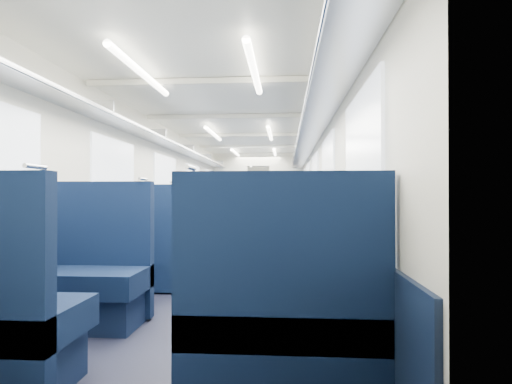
{
  "coord_description": "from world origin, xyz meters",
  "views": [
    {
      "loc": [
        0.85,
        -10.43,
        1.06
      ],
      "look_at": [
        0.01,
        1.25,
        1.16
      ],
      "focal_mm": 28.93,
      "sensor_mm": 36.0,
      "label": 1
    }
  ],
  "objects_px": {
    "seat_14": "(218,223)",
    "seat_24": "(245,212)",
    "bulkhead": "(258,190)",
    "seat_2": "(82,279)",
    "seat_22": "(241,214)",
    "seat_10": "(200,230)",
    "seat_16": "(225,220)",
    "seat_5": "(284,259)",
    "seat_25": "(285,212)",
    "seat_18": "(231,218)",
    "seat_19": "(285,218)",
    "seat_7": "(284,246)",
    "seat_12": "(210,226)",
    "seat_17": "(285,220)",
    "seat_11": "(284,231)",
    "seat_4": "(136,257)",
    "seat_9": "(284,238)",
    "seat_6": "(166,244)",
    "seat_3": "(283,280)",
    "seat_26": "(247,211)",
    "seat_15": "(285,223)",
    "seat_23": "(285,214)",
    "seat_8": "(184,237)",
    "seat_20": "(238,215)",
    "end_door": "(267,197)",
    "seat_13": "(285,227)",
    "seat_21": "(285,215)",
    "seat_1": "(282,324)"
  },
  "relations": [
    {
      "from": "seat_10",
      "to": "seat_16",
      "type": "xyz_separation_m",
      "value": [
        0.0,
        3.36,
        0.0
      ]
    },
    {
      "from": "seat_6",
      "to": "seat_14",
      "type": "distance_m",
      "value": 4.39
    },
    {
      "from": "seat_7",
      "to": "seat_14",
      "type": "xyz_separation_m",
      "value": [
        -1.66,
        4.54,
        0.0
      ]
    },
    {
      "from": "seat_12",
      "to": "seat_20",
      "type": "relative_size",
      "value": 1.0
    },
    {
      "from": "seat_10",
      "to": "seat_21",
      "type": "xyz_separation_m",
      "value": [
        1.66,
        6.54,
        0.0
      ]
    },
    {
      "from": "seat_5",
      "to": "seat_10",
      "type": "bearing_deg",
      "value": 115.01
    },
    {
      "from": "seat_4",
      "to": "seat_9",
      "type": "relative_size",
      "value": 1.0
    },
    {
      "from": "bulkhead",
      "to": "seat_12",
      "type": "bearing_deg",
      "value": -102.08
    },
    {
      "from": "seat_1",
      "to": "seat_24",
      "type": "relative_size",
      "value": 1.0
    },
    {
      "from": "seat_10",
      "to": "seat_22",
      "type": "bearing_deg",
      "value": 90.0
    },
    {
      "from": "seat_23",
      "to": "seat_11",
      "type": "bearing_deg",
      "value": -90.0
    },
    {
      "from": "seat_17",
      "to": "seat_5",
      "type": "bearing_deg",
      "value": -90.0
    },
    {
      "from": "seat_6",
      "to": "seat_21",
      "type": "height_order",
      "value": "same"
    },
    {
      "from": "seat_2",
      "to": "seat_22",
      "type": "bearing_deg",
      "value": 90.0
    },
    {
      "from": "seat_17",
      "to": "seat_9",
      "type": "bearing_deg",
      "value": -90.0
    },
    {
      "from": "seat_5",
      "to": "seat_9",
      "type": "relative_size",
      "value": 1.0
    },
    {
      "from": "bulkhead",
      "to": "seat_8",
      "type": "height_order",
      "value": "bulkhead"
    },
    {
      "from": "seat_1",
      "to": "seat_19",
      "type": "bearing_deg",
      "value": 90.0
    },
    {
      "from": "seat_4",
      "to": "seat_20",
      "type": "height_order",
      "value": "same"
    },
    {
      "from": "seat_12",
      "to": "seat_26",
      "type": "bearing_deg",
      "value": 90.0
    },
    {
      "from": "seat_1",
      "to": "seat_18",
      "type": "distance_m",
      "value": 10.51
    },
    {
      "from": "seat_10",
      "to": "seat_18",
      "type": "bearing_deg",
      "value": 90.0
    },
    {
      "from": "seat_2",
      "to": "seat_18",
      "type": "height_order",
      "value": "same"
    },
    {
      "from": "seat_17",
      "to": "seat_26",
      "type": "height_order",
      "value": "same"
    },
    {
      "from": "bulkhead",
      "to": "seat_24",
      "type": "relative_size",
      "value": 2.3
    },
    {
      "from": "seat_12",
      "to": "seat_17",
      "type": "xyz_separation_m",
      "value": [
        1.66,
        2.36,
        0.0
      ]
    },
    {
      "from": "seat_12",
      "to": "seat_20",
      "type": "xyz_separation_m",
      "value": [
        0.0,
        5.52,
        0.0
      ]
    },
    {
      "from": "seat_7",
      "to": "seat_12",
      "type": "xyz_separation_m",
      "value": [
        -1.66,
        3.5,
        0.0
      ]
    },
    {
      "from": "seat_4",
      "to": "seat_20",
      "type": "xyz_separation_m",
      "value": [
        0.0,
        10.05,
        0.0
      ]
    },
    {
      "from": "seat_18",
      "to": "seat_19",
      "type": "distance_m",
      "value": 1.67
    },
    {
      "from": "seat_24",
      "to": "seat_4",
      "type": "bearing_deg",
      "value": -90.0
    },
    {
      "from": "end_door",
      "to": "seat_6",
      "type": "relative_size",
      "value": 1.65
    },
    {
      "from": "seat_15",
      "to": "seat_23",
      "type": "distance_m",
      "value": 5.38
    },
    {
      "from": "seat_11",
      "to": "seat_26",
      "type": "relative_size",
      "value": 1.0
    },
    {
      "from": "seat_11",
      "to": "seat_13",
      "type": "distance_m",
      "value": 1.1
    },
    {
      "from": "seat_4",
      "to": "seat_8",
      "type": "xyz_separation_m",
      "value": [
        0.0,
        2.2,
        0.0
      ]
    },
    {
      "from": "seat_9",
      "to": "seat_25",
      "type": "height_order",
      "value": "same"
    },
    {
      "from": "seat_14",
      "to": "seat_24",
      "type": "xyz_separation_m",
      "value": [
        0.0,
        6.82,
        0.0
      ]
    },
    {
      "from": "seat_10",
      "to": "seat_11",
      "type": "relative_size",
      "value": 1.0
    },
    {
      "from": "seat_3",
      "to": "seat_25",
      "type": "relative_size",
      "value": 1.0
    },
    {
      "from": "seat_6",
      "to": "seat_17",
      "type": "xyz_separation_m",
      "value": [
        1.66,
        5.71,
        0.0
      ]
    },
    {
      "from": "end_door",
      "to": "seat_9",
      "type": "bearing_deg",
      "value": -86.24
    },
    {
      "from": "seat_14",
      "to": "seat_23",
      "type": "xyz_separation_m",
      "value": [
        1.66,
        5.53,
        0.0
      ]
    },
    {
      "from": "seat_13",
      "to": "seat_11",
      "type": "bearing_deg",
      "value": -90.0
    },
    {
      "from": "seat_5",
      "to": "seat_25",
      "type": "xyz_separation_m",
      "value": [
        0.0,
        12.31,
        0.0
      ]
    },
    {
      "from": "seat_6",
      "to": "seat_19",
      "type": "bearing_deg",
      "value": 76.15
    },
    {
      "from": "seat_18",
      "to": "seat_26",
      "type": "height_order",
      "value": "same"
    },
    {
      "from": "seat_5",
      "to": "seat_19",
      "type": "bearing_deg",
      "value": 90.0
    },
    {
      "from": "seat_17",
      "to": "seat_23",
      "type": "bearing_deg",
      "value": 90.0
    },
    {
      "from": "seat_5",
      "to": "seat_18",
      "type": "distance_m",
      "value": 8.29
    }
  ]
}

